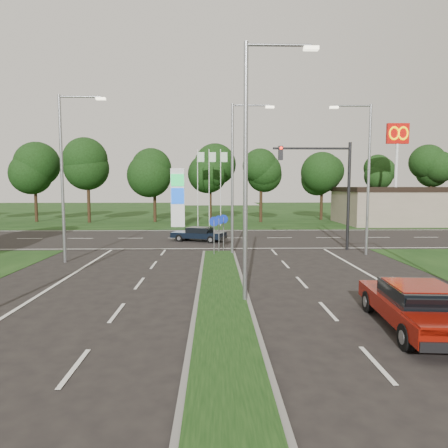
{
  "coord_description": "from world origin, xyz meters",
  "views": [
    {
      "loc": [
        -0.29,
        -7.88,
        4.15
      ],
      "look_at": [
        0.23,
        12.86,
        2.2
      ],
      "focal_mm": 32.0,
      "sensor_mm": 36.0,
      "label": 1
    }
  ],
  "objects": [
    {
      "name": "ground",
      "position": [
        0.0,
        0.0,
        0.0
      ],
      "size": [
        160.0,
        160.0,
        0.0
      ],
      "primitive_type": "plane",
      "color": "black",
      "rests_on": "ground"
    },
    {
      "name": "verge_far",
      "position": [
        0.0,
        55.0,
        0.0
      ],
      "size": [
        160.0,
        50.0,
        0.02
      ],
      "primitive_type": "cube",
      "color": "black",
      "rests_on": "ground"
    },
    {
      "name": "cross_road",
      "position": [
        0.0,
        24.0,
        0.0
      ],
      "size": [
        160.0,
        12.0,
        0.02
      ],
      "primitive_type": "cube",
      "color": "black",
      "rests_on": "ground"
    },
    {
      "name": "median_kerb",
      "position": [
        0.0,
        4.0,
        0.06
      ],
      "size": [
        2.0,
        26.0,
        0.12
      ],
      "primitive_type": "cube",
      "color": "slate",
      "rests_on": "ground"
    },
    {
      "name": "commercial_building",
      "position": [
        22.0,
        36.0,
        2.0
      ],
      "size": [
        16.0,
        9.0,
        4.0
      ],
      "primitive_type": "cube",
      "color": "gray",
      "rests_on": "ground"
    },
    {
      "name": "streetlight_median_near",
      "position": [
        1.0,
        6.0,
        5.08
      ],
      "size": [
        2.53,
        0.22,
        9.0
      ],
      "color": "gray",
      "rests_on": "ground"
    },
    {
      "name": "streetlight_median_far",
      "position": [
        1.0,
        16.0,
        5.08
      ],
      "size": [
        2.53,
        0.22,
        9.0
      ],
      "color": "gray",
      "rests_on": "ground"
    },
    {
      "name": "streetlight_left_far",
      "position": [
        -8.3,
        14.0,
        5.08
      ],
      "size": [
        2.53,
        0.22,
        9.0
      ],
      "color": "gray",
      "rests_on": "ground"
    },
    {
      "name": "streetlight_right_far",
      "position": [
        8.8,
        16.0,
        5.08
      ],
      "size": [
        2.53,
        0.22,
        9.0
      ],
      "rotation": [
        0.0,
        0.0,
        3.14
      ],
      "color": "gray",
      "rests_on": "ground"
    },
    {
      "name": "traffic_signal",
      "position": [
        7.19,
        18.0,
        4.65
      ],
      "size": [
        5.1,
        0.42,
        7.0
      ],
      "color": "black",
      "rests_on": "ground"
    },
    {
      "name": "median_signs",
      "position": [
        0.0,
        16.4,
        1.71
      ],
      "size": [
        1.16,
        1.76,
        2.38
      ],
      "color": "gray",
      "rests_on": "ground"
    },
    {
      "name": "gas_pylon",
      "position": [
        -3.79,
        33.05,
        3.2
      ],
      "size": [
        5.8,
        1.26,
        8.0
      ],
      "color": "silver",
      "rests_on": "ground"
    },
    {
      "name": "mcdonalds_sign",
      "position": [
        18.0,
        31.97,
        7.99
      ],
      "size": [
        2.2,
        0.47,
        10.4
      ],
      "color": "silver",
      "rests_on": "ground"
    },
    {
      "name": "treeline_far",
      "position": [
        0.1,
        39.93,
        6.83
      ],
      "size": [
        6.0,
        6.0,
        9.9
      ],
      "color": "black",
      "rests_on": "ground"
    },
    {
      "name": "red_sedan",
      "position": [
        5.61,
        3.25,
        0.73
      ],
      "size": [
        2.4,
        5.07,
        1.35
      ],
      "rotation": [
        0.0,
        0.0,
        -0.08
      ],
      "color": "maroon",
      "rests_on": "ground"
    },
    {
      "name": "navy_sedan",
      "position": [
        -1.45,
        22.15,
        0.58
      ],
      "size": [
        4.27,
        2.91,
        1.09
      ],
      "rotation": [
        0.0,
        0.0,
        1.21
      ],
      "color": "black",
      "rests_on": "ground"
    }
  ]
}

